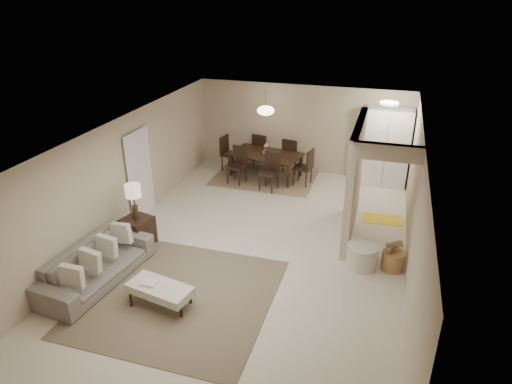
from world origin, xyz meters
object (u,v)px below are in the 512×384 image
(side_table, at_px, (138,231))
(round_pouf, at_px, (362,256))
(sofa, at_px, (96,265))
(ottoman_bench, at_px, (160,290))
(wicker_basket, at_px, (393,261))
(dining_table, at_px, (265,165))
(pantry_cabinet, at_px, (386,148))

(side_table, distance_m, round_pouf, 4.60)
(sofa, distance_m, ottoman_bench, 1.48)
(side_table, height_order, round_pouf, side_table)
(sofa, distance_m, wicker_basket, 5.57)
(ottoman_bench, relative_size, dining_table, 0.61)
(wicker_basket, bearing_deg, dining_table, 134.22)
(side_table, height_order, dining_table, dining_table)
(sofa, height_order, side_table, sofa)
(wicker_basket, bearing_deg, sofa, -159.14)
(side_table, bearing_deg, sofa, -92.07)
(pantry_cabinet, bearing_deg, dining_table, -172.00)
(pantry_cabinet, height_order, wicker_basket, pantry_cabinet)
(sofa, relative_size, ottoman_bench, 1.96)
(sofa, height_order, dining_table, dining_table)
(sofa, height_order, round_pouf, sofa)
(round_pouf, distance_m, wicker_basket, 0.59)
(side_table, bearing_deg, round_pouf, 6.21)
(side_table, distance_m, dining_table, 4.57)
(round_pouf, xyz_separation_m, wicker_basket, (0.58, 0.10, -0.05))
(ottoman_bench, xyz_separation_m, round_pouf, (3.18, 2.18, -0.09))
(sofa, xyz_separation_m, side_table, (0.05, 1.38, -0.04))
(pantry_cabinet, relative_size, ottoman_bench, 1.76)
(side_table, bearing_deg, dining_table, 70.18)
(ottoman_bench, distance_m, wicker_basket, 4.39)
(wicker_basket, bearing_deg, ottoman_bench, -148.71)
(round_pouf, bearing_deg, pantry_cabinet, 87.61)
(dining_table, bearing_deg, pantry_cabinet, 18.95)
(ottoman_bench, bearing_deg, round_pouf, 45.41)
(pantry_cabinet, height_order, side_table, pantry_cabinet)
(dining_table, bearing_deg, sofa, -94.77)
(sofa, height_order, ottoman_bench, sofa)
(wicker_basket, xyz_separation_m, dining_table, (-3.60, 3.70, 0.16))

